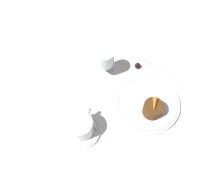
# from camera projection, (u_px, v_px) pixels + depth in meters

# --- Properties ---
(ground_plane) EXTENTS (3.00, 3.00, 0.00)m
(ground_plane) POSITION_uv_depth(u_px,v_px,m) (142.00, 109.00, 0.81)
(ground_plane) COLOR white
(dinner_plate) EXTENTS (0.24, 0.24, 0.01)m
(dinner_plate) POSITION_uv_depth(u_px,v_px,m) (148.00, 103.00, 0.81)
(dinner_plate) COLOR white
(dinner_plate) RESTS_ON ground_plane
(saucer) EXTENTS (0.13, 0.13, 0.01)m
(saucer) POSITION_uv_depth(u_px,v_px,m) (81.00, 131.00, 0.76)
(saucer) COLOR white
(saucer) RESTS_ON ground_plane
(coffee_cup) EXTENTS (0.11, 0.09, 0.07)m
(coffee_cup) POSITION_uv_depth(u_px,v_px,m) (80.00, 126.00, 0.73)
(coffee_cup) COLOR white
(coffee_cup) RESTS_ON saucer
(spoon) EXTENTS (0.04, 0.10, 0.00)m
(spoon) POSITION_uv_depth(u_px,v_px,m) (87.00, 121.00, 0.77)
(spoon) COLOR silver
(spoon) RESTS_ON saucer
(wine_glass) EXTENTS (0.07, 0.07, 0.12)m
(wine_glass) POSITION_uv_depth(u_px,v_px,m) (106.00, 60.00, 0.82)
(wine_glass) COLOR silver
(wine_glass) RESTS_ON ground_plane
(fork) EXTENTS (0.05, 0.19, 0.01)m
(fork) POSITION_uv_depth(u_px,v_px,m) (156.00, 67.00, 0.89)
(fork) COLOR silver
(fork) RESTS_ON ground_plane
(dessert_cake) EXTENTS (0.07, 0.07, 0.05)m
(dessert_cake) POSITION_uv_depth(u_px,v_px,m) (153.00, 109.00, 0.76)
(dessert_cake) COLOR #563314
(dessert_cake) RESTS_ON dinner_plate
(carrot_garnish) EXTENTS (0.05, 0.03, 0.02)m
(carrot_garnish) POSITION_uv_depth(u_px,v_px,m) (155.00, 104.00, 0.74)
(carrot_garnish) COLOR orange
(carrot_garnish) RESTS_ON dessert_cake
(chocolate_truffle) EXTENTS (0.02, 0.02, 0.02)m
(chocolate_truffle) POSITION_uv_depth(u_px,v_px,m) (138.00, 66.00, 0.89)
(chocolate_truffle) COLOR black
(chocolate_truffle) RESTS_ON ground_plane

